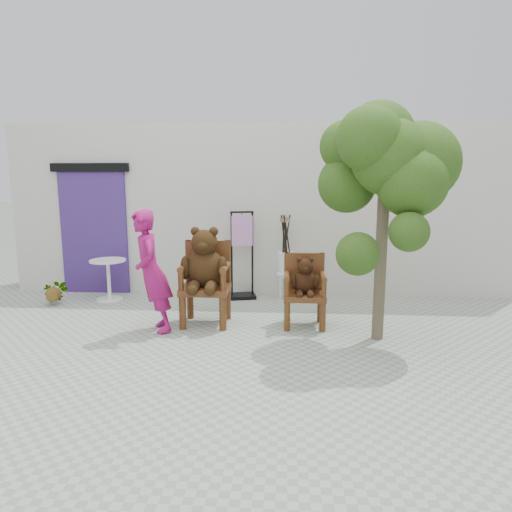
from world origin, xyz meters
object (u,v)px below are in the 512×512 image
at_px(cafe_table, 109,275).
at_px(stool_bucket, 286,262).
at_px(chair_big, 205,269).
at_px(display_stand, 242,265).
at_px(chair_small, 305,284).
at_px(tree, 387,164).
at_px(person, 152,272).

relative_size(cafe_table, stool_bucket, 0.48).
height_order(chair_big, display_stand, display_stand).
bearing_deg(display_stand, stool_bucket, -12.33).
relative_size(chair_small, cafe_table, 1.45).
distance_m(cafe_table, tree, 4.89).
distance_m(cafe_table, display_stand, 2.29).
bearing_deg(tree, stool_bucket, 121.69).
xyz_separation_m(display_stand, tree, (1.96, -1.95, 1.67)).
bearing_deg(chair_small, tree, -29.90).
height_order(person, display_stand, person).
height_order(cafe_table, display_stand, display_stand).
bearing_deg(chair_big, person, -149.82).
bearing_deg(display_stand, chair_small, -66.65).
height_order(chair_small, cafe_table, chair_small).
relative_size(chair_small, tree, 0.34).
height_order(person, cafe_table, person).
bearing_deg(person, cafe_table, -164.97).
xyz_separation_m(chair_big, tree, (2.35, -0.53, 1.45)).
distance_m(chair_small, tree, 1.97).
bearing_deg(chair_big, chair_small, 0.55).
bearing_deg(chair_big, stool_bucket, 51.23).
relative_size(person, cafe_table, 2.37).
bearing_deg(stool_bucket, chair_big, -128.77).
height_order(person, stool_bucket, person).
bearing_deg(stool_bucket, tree, -58.31).
bearing_deg(person, tree, 63.65).
xyz_separation_m(chair_small, tree, (0.95, -0.54, 1.65)).
distance_m(chair_big, chair_small, 1.42).
distance_m(person, display_stand, 2.11).
relative_size(chair_big, stool_bucket, 0.97).
relative_size(chair_big, cafe_table, 2.00).
xyz_separation_m(chair_big, chair_small, (1.41, 0.01, -0.19)).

